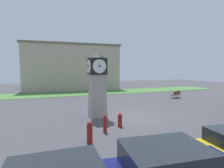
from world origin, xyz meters
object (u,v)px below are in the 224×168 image
object	(u,v)px
bollard_mid_row	(105,124)
bollard_near_tower	(90,132)
clock_tower	(97,85)
bollard_far_row	(120,120)
bench	(176,94)

from	to	relation	value
bollard_mid_row	bollard_near_tower	bearing A→B (deg)	-135.29
clock_tower	bollard_far_row	size ratio (longest dim) A/B	5.55
clock_tower	bollard_mid_row	bearing A→B (deg)	-98.48
clock_tower	bench	xyz separation A→B (m)	(11.97, 5.24, -1.97)
bollard_near_tower	bollard_mid_row	distance (m)	1.66
bollard_near_tower	bollard_far_row	world-z (taller)	bollard_near_tower
bollard_far_row	bollard_near_tower	bearing A→B (deg)	-142.78
clock_tower	bollard_near_tower	bearing A→B (deg)	-110.23
bollard_near_tower	clock_tower	bearing A→B (deg)	69.77
bollard_near_tower	bench	bearing A→B (deg)	35.70
clock_tower	bollard_mid_row	xyz separation A→B (m)	(-0.51, -3.41, -1.98)
bollard_far_row	bench	xyz separation A→B (m)	(11.26, 7.99, 0.08)
bollard_near_tower	bollard_far_row	distance (m)	3.01
bollard_near_tower	bollard_far_row	bearing A→B (deg)	37.22
bollard_far_row	clock_tower	bearing A→B (deg)	104.41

